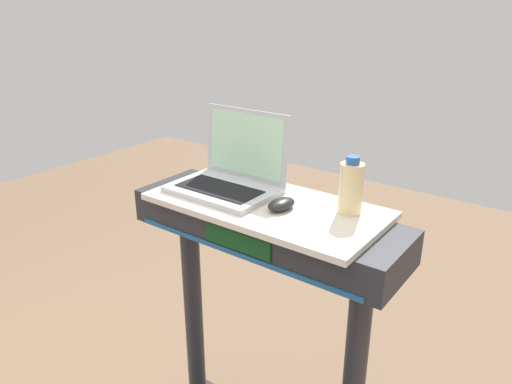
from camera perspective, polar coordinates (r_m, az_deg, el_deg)
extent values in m
cylinder|color=#28282D|center=(1.96, -7.34, -13.97)|extent=(0.07, 0.07, 0.85)
cube|color=#28282D|center=(1.53, 1.12, -3.81)|extent=(0.90, 0.28, 0.11)
cube|color=#0C3F19|center=(1.43, -2.24, -5.78)|extent=(0.24, 0.01, 0.06)
cube|color=#1E598C|center=(1.45, -2.19, -7.35)|extent=(0.81, 0.00, 0.02)
cube|color=beige|center=(1.50, 1.14, -1.57)|extent=(0.73, 0.36, 0.02)
cube|color=#B7B7BC|center=(1.58, -3.91, 0.25)|extent=(0.34, 0.23, 0.02)
cube|color=black|center=(1.56, -4.33, 0.42)|extent=(0.28, 0.13, 0.00)
cube|color=#B7B7BC|center=(1.63, -1.13, 5.64)|extent=(0.34, 0.03, 0.23)
cube|color=#B2E0B7|center=(1.63, -1.24, 5.62)|extent=(0.30, 0.02, 0.20)
ellipsoid|color=black|center=(1.44, 3.00, -1.44)|extent=(0.07, 0.11, 0.03)
cylinder|color=beige|center=(1.42, 11.09, 0.38)|extent=(0.07, 0.07, 0.15)
cylinder|color=#2659A5|center=(1.40, 11.34, 3.70)|extent=(0.04, 0.04, 0.02)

